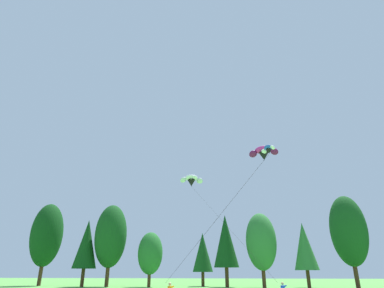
{
  "coord_description": "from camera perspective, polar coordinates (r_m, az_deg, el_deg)",
  "views": [
    {
      "loc": [
        0.14,
        -4.06,
        2.44
      ],
      "look_at": [
        -2.74,
        22.44,
        13.03
      ],
      "focal_mm": 29.98,
      "sensor_mm": 36.0,
      "label": 1
    }
  ],
  "objects": [
    {
      "name": "treeline_tree_f",
      "position": [
        56.79,
        6.0,
        -16.74
      ],
      "size": [
        4.13,
        4.13,
        11.5
      ],
      "color": "#472D19",
      "rests_on": "ground_plane"
    },
    {
      "name": "parafoil_kite_mid_white",
      "position": [
        39.46,
        -0.09,
        -6.49
      ],
      "size": [
        9.23,
        11.82,
        11.9
      ],
      "color": "white"
    },
    {
      "name": "treeline_tree_b",
      "position": [
        60.79,
        -18.26,
        -16.52
      ],
      "size": [
        3.99,
        3.99,
        10.87
      ],
      "color": "#472D19",
      "rests_on": "ground_plane"
    },
    {
      "name": "treeline_tree_a",
      "position": [
        68.03,
        -24.43,
        -14.47
      ],
      "size": [
        5.72,
        5.72,
        14.5
      ],
      "color": "#472D19",
      "rests_on": "ground_plane"
    },
    {
      "name": "treeline_tree_d",
      "position": [
        57.39,
        -7.44,
        -18.7
      ],
      "size": [
        4.14,
        4.14,
        8.66
      ],
      "color": "#472D19",
      "rests_on": "ground_plane"
    },
    {
      "name": "treeline_tree_c",
      "position": [
        59.92,
        -14.25,
        -15.54
      ],
      "size": [
        5.45,
        5.45,
        13.51
      ],
      "color": "#472D19",
      "rests_on": "ground_plane"
    },
    {
      "name": "treeline_tree_g",
      "position": [
        55.67,
        12.19,
        -16.58
      ],
      "size": [
        4.89,
        4.89,
        11.45
      ],
      "color": "#472D19",
      "rests_on": "ground_plane"
    },
    {
      "name": "treeline_tree_i",
      "position": [
        58.73,
        26.07,
        -13.64
      ],
      "size": [
        5.59,
        5.59,
        14.03
      ],
      "color": "#472D19",
      "rests_on": "ground_plane"
    },
    {
      "name": "treeline_tree_e",
      "position": [
        59.72,
        1.9,
        -18.7
      ],
      "size": [
        3.54,
        3.54,
        8.82
      ],
      "color": "#472D19",
      "rests_on": "ground_plane"
    },
    {
      "name": "parafoil_kite_high_blue_white",
      "position": [
        38.79,
        13.41,
        -0.97
      ],
      "size": [
        10.62,
        12.39,
        14.73
      ],
      "color": "blue"
    },
    {
      "name": "parafoil_kite_far_magenta",
      "position": [
        41.66,
        12.61,
        -1.57
      ],
      "size": [
        11.42,
        15.2,
        15.76
      ],
      "color": "#D12893"
    },
    {
      "name": "treeline_tree_h",
      "position": [
        57.27,
        19.36,
        -16.77
      ],
      "size": [
        3.77,
        3.77,
        9.88
      ],
      "color": "#472D19",
      "rests_on": "ground_plane"
    }
  ]
}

